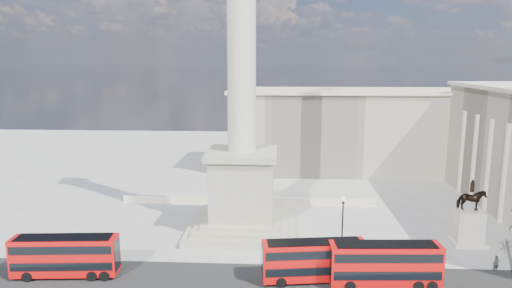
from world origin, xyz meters
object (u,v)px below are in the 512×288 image
Objects in this scene: red_bus_a at (66,256)px; red_bus_b at (314,260)px; victorian_lamp at (343,220)px; pedestrian_crossing at (410,248)px; red_bus_c at (385,264)px; nelsons_column at (242,135)px; equestrian_statue at (469,222)px; pedestrian_standing at (427,264)px; pedestrian_walking at (496,263)px.

red_bus_a is 25.86m from red_bus_b.
red_bus_b is at bearing -117.80° from victorian_lamp.
red_bus_b is 6.17× the size of pedestrian_crossing.
red_bus_c is (7.02, -0.65, 0.09)m from red_bus_b.
pedestrian_crossing is (20.20, -7.09, -12.04)m from nelsons_column.
equestrian_statue is at bearing -115.91° from pedestrian_crossing.
red_bus_b is 22.20m from equestrian_statue.
victorian_lamp is 8.54m from pedestrian_crossing.
red_bus_b is 12.51m from pedestrian_standing.
pedestrian_standing is (-7.55, -0.68, 0.03)m from pedestrian_walking.
equestrian_statue is 4.71× the size of pedestrian_crossing.
nelsons_column is at bearing 20.91° from pedestrian_crossing.
red_bus_b is 8.19m from victorian_lamp.
pedestrian_crossing is (-7.93, -3.51, -1.99)m from equestrian_statue.
nelsons_column is 4.48× the size of red_bus_c.
equestrian_statue is at bearing 8.98° from red_bus_a.
nelsons_column reaches higher than victorian_lamp.
nelsons_column is 16.66m from victorian_lamp.
red_bus_a reaches higher than pedestrian_standing.
pedestrian_standing reaches higher than pedestrian_walking.
equestrian_statue is 11.01m from pedestrian_standing.
equestrian_statue is (45.43, 10.85, 0.57)m from red_bus_a.
red_bus_c is 13.36m from pedestrian_walking.
nelsons_column reaches higher than pedestrian_standing.
red_bus_b is (8.55, -14.04, -10.67)m from nelsons_column.
nelsons_column reaches higher than pedestrian_walking.
equestrian_statue reaches higher than pedestrian_walking.
equestrian_statue is 4.65× the size of pedestrian_walking.
red_bus_c is 1.61× the size of victorian_lamp.
pedestrian_walking is at bearing -13.50° from victorian_lamp.
red_bus_a is 6.18× the size of pedestrian_walking.
nelsons_column is 23.88m from red_bus_c.
victorian_lamp reaches higher than red_bus_a.
equestrian_statue reaches higher than pedestrian_standing.
nelsons_column reaches higher than equestrian_statue.
pedestrian_standing is (8.46, -4.52, -3.15)m from victorian_lamp.
red_bus_c is 6.23m from pedestrian_standing.
red_bus_c reaches higher than pedestrian_crossing.
red_bus_b reaches higher than pedestrian_crossing.
equestrian_statue is (12.56, 11.10, 0.52)m from red_bus_c.
red_bus_b is 5.86× the size of pedestrian_standing.
pedestrian_walking is 7.58m from pedestrian_standing.
nelsons_column reaches higher than red_bus_c.
pedestrian_walking is (0.15, -7.24, -1.98)m from equestrian_statue.
red_bus_a is 1.01× the size of red_bus_b.
red_bus_c is at bearing -176.07° from pedestrian_walking.
nelsons_column is at bearing 133.65° from red_bus_c.
red_bus_c is 16.77m from equestrian_statue.
red_bus_a is at bearing 171.55° from pedestrian_walking.
red_bus_b is 7.05m from red_bus_c.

